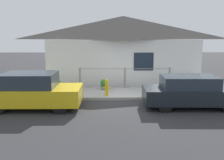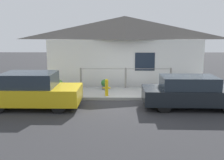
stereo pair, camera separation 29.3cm
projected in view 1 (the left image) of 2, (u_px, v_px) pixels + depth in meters
name	position (u px, v px, depth m)	size (l,w,h in m)	color
ground_plane	(128.00, 100.00, 11.43)	(60.00, 60.00, 0.00)	#2D2D30
sidewalk	(126.00, 93.00, 12.52)	(24.00, 2.23, 0.14)	#9E9E99
house	(123.00, 31.00, 14.58)	(9.14, 2.23, 4.03)	white
fence	(125.00, 77.00, 13.34)	(4.90, 0.10, 1.09)	gray
car_left	(33.00, 91.00, 10.16)	(3.81, 1.79, 1.46)	gold
car_right	(191.00, 92.00, 10.27)	(4.02, 1.70, 1.32)	black
fire_hydrant	(107.00, 87.00, 11.66)	(0.37, 0.16, 0.80)	yellow
potted_plant_near_hydrant	(104.00, 84.00, 12.97)	(0.39, 0.39, 0.54)	slate
potted_plant_by_fence	(58.00, 85.00, 12.71)	(0.42, 0.42, 0.56)	slate
potted_plant_corner	(164.00, 87.00, 12.67)	(0.35, 0.35, 0.46)	slate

